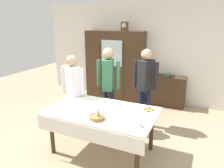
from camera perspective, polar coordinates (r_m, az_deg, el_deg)
ground_plane at (r=4.09m, az=-1.22°, el=-16.06°), size 12.00×12.00×0.00m
back_wall at (r=6.00m, az=9.94°, el=8.23°), size 6.40×0.10×2.70m
dining_table at (r=3.58m, az=-2.95°, el=-8.73°), size 1.80×1.08×0.78m
wall_cabinet at (r=6.08m, az=0.78°, el=4.96°), size 1.67×0.46×1.94m
mantel_clock at (r=5.85m, az=3.39°, el=15.20°), size 0.18×0.11×0.24m
bookshelf_low at (r=5.86m, az=14.31°, el=-1.77°), size 0.98×0.35×0.81m
book_stack at (r=5.74m, az=14.62°, el=2.32°), size 0.16×0.19×0.05m
tea_cup_far_right at (r=3.07m, az=7.45°, el=-10.82°), size 0.13×0.13×0.06m
tea_cup_mid_left at (r=3.74m, az=1.80°, el=-5.41°), size 0.13×0.13×0.06m
tea_cup_near_left at (r=3.86m, az=-10.36°, el=-5.00°), size 0.13×0.13×0.06m
bread_basket at (r=3.26m, az=-4.05°, el=-8.83°), size 0.24×0.24×0.16m
pastry_plate at (r=3.59m, az=9.86°, el=-6.91°), size 0.28×0.28×0.05m
spoon_near_right at (r=3.19m, az=1.79°, el=-10.09°), size 0.12×0.02×0.01m
spoon_mid_right at (r=3.56m, az=-4.28°, el=-7.09°), size 0.12×0.02×0.01m
spoon_mid_left at (r=3.50m, az=1.47°, el=-7.53°), size 0.12×0.02×0.01m
person_by_cabinet at (r=4.46m, az=9.00°, el=0.97°), size 0.52×0.40×1.67m
person_beside_shelf at (r=4.29m, az=-10.44°, el=-0.64°), size 0.52×0.34×1.58m
person_near_right_end at (r=4.37m, az=-1.01°, el=1.10°), size 0.52×0.41×1.70m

